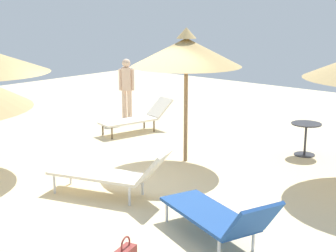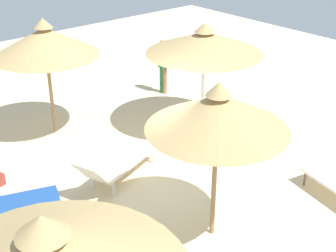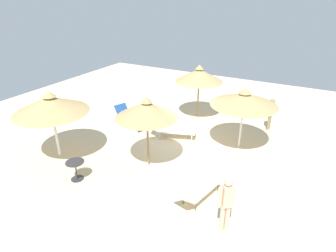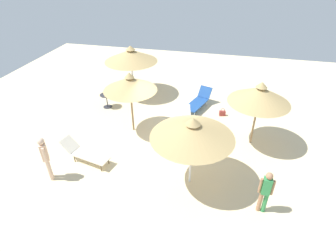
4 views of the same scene
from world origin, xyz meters
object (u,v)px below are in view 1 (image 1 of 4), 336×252
at_px(lounge_chair_center, 112,173).
at_px(lounge_chair_near_left, 218,215).
at_px(side_table_round, 306,133).
at_px(person_standing_far_right, 127,86).
at_px(parasol_umbrella_far_right, 186,52).
at_px(lounge_chair_back, 138,117).

bearing_deg(lounge_chair_center, lounge_chair_near_left, 84.73).
xyz_separation_m(lounge_chair_center, side_table_round, (-4.46, 1.41, 0.07)).
bearing_deg(lounge_chair_near_left, lounge_chair_center, -95.27).
distance_m(lounge_chair_near_left, side_table_round, 4.78).
bearing_deg(person_standing_far_right, parasol_umbrella_far_right, 63.10).
bearing_deg(parasol_umbrella_far_right, side_table_round, 139.71).
relative_size(lounge_chair_center, person_standing_far_right, 1.27).
bearing_deg(lounge_chair_center, person_standing_far_right, -136.89).
height_order(parasol_umbrella_far_right, lounge_chair_back, parasol_umbrella_far_right).
bearing_deg(lounge_chair_near_left, lounge_chair_back, -125.64).
height_order(parasol_umbrella_far_right, lounge_chair_center, parasol_umbrella_far_right).
bearing_deg(lounge_chair_near_left, parasol_umbrella_far_right, -134.07).
bearing_deg(parasol_umbrella_far_right, lounge_chair_near_left, 45.93).
relative_size(lounge_chair_center, lounge_chair_near_left, 1.06).
bearing_deg(parasol_umbrella_far_right, lounge_chair_center, 7.71).
xyz_separation_m(parasol_umbrella_far_right, side_table_round, (-2.05, 1.74, -1.81)).
height_order(lounge_chair_near_left, person_standing_far_right, person_standing_far_right).
height_order(person_standing_far_right, side_table_round, person_standing_far_right).
xyz_separation_m(lounge_chair_center, person_standing_far_right, (-4.27, -4.00, 0.59)).
distance_m(parasol_umbrella_far_right, lounge_chair_near_left, 4.23).
height_order(lounge_chair_center, person_standing_far_right, person_standing_far_right).
xyz_separation_m(parasol_umbrella_far_right, person_standing_far_right, (-1.86, -3.67, -1.29)).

